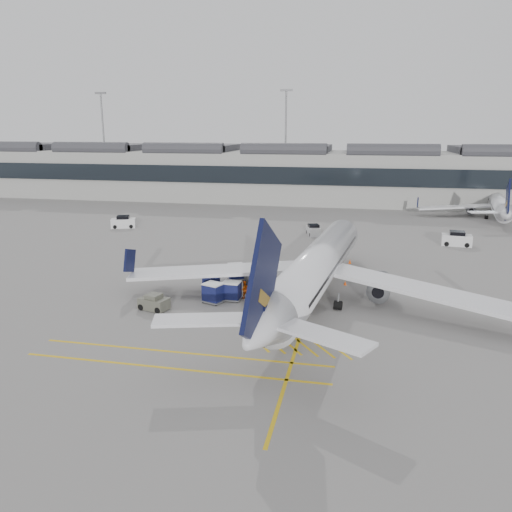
% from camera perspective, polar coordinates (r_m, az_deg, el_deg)
% --- Properties ---
extents(ground, '(220.00, 220.00, 0.00)m').
position_cam_1_polar(ground, '(46.96, -6.43, -5.60)').
color(ground, gray).
rests_on(ground, ground).
extents(terminal, '(200.00, 20.45, 12.40)m').
position_cam_1_polar(terminal, '(115.08, 4.80, 9.40)').
color(terminal, '#9E9E99').
rests_on(terminal, ground).
extents(light_masts, '(113.00, 0.60, 25.45)m').
position_cam_1_polar(light_masts, '(128.84, 4.92, 13.63)').
color(light_masts, slate).
rests_on(light_masts, ground).
extents(apron_markings, '(0.25, 60.00, 0.01)m').
position_cam_1_polar(apron_markings, '(54.41, 6.98, -2.81)').
color(apron_markings, gold).
rests_on(apron_markings, ground).
extents(airliner_main, '(36.71, 40.32, 10.74)m').
position_cam_1_polar(airliner_main, '(47.38, 6.81, -1.42)').
color(airliner_main, silver).
rests_on(airliner_main, ground).
extents(airliner_far, '(28.56, 31.44, 8.41)m').
position_cam_1_polar(airliner_far, '(101.61, 26.04, 5.26)').
color(airliner_far, silver).
rests_on(airliner_far, ground).
extents(belt_loader, '(4.26, 2.51, 1.69)m').
position_cam_1_polar(belt_loader, '(50.15, 2.46, -3.62)').
color(belt_loader, silver).
rests_on(belt_loader, ground).
extents(baggage_cart_a, '(1.92, 1.64, 1.87)m').
position_cam_1_polar(baggage_cart_a, '(51.57, -5.14, -2.56)').
color(baggage_cart_a, gray).
rests_on(baggage_cart_a, ground).
extents(baggage_cart_b, '(1.83, 1.54, 1.86)m').
position_cam_1_polar(baggage_cart_b, '(47.67, -2.81, -3.95)').
color(baggage_cart_b, gray).
rests_on(baggage_cart_b, ground).
extents(baggage_cart_c, '(2.23, 2.04, 1.91)m').
position_cam_1_polar(baggage_cart_c, '(47.14, -4.91, -4.17)').
color(baggage_cart_c, gray).
rests_on(baggage_cart_c, ground).
extents(baggage_cart_d, '(2.14, 2.00, 1.79)m').
position_cam_1_polar(baggage_cart_d, '(54.07, -2.30, -1.76)').
color(baggage_cart_d, gray).
rests_on(baggage_cart_d, ground).
extents(ramp_agent_a, '(0.66, 0.68, 1.57)m').
position_cam_1_polar(ramp_agent_a, '(52.03, 4.37, -2.64)').
color(ramp_agent_a, '#FF530D').
rests_on(ramp_agent_a, ground).
extents(ramp_agent_b, '(1.07, 1.00, 1.76)m').
position_cam_1_polar(ramp_agent_b, '(48.25, -1.36, -3.86)').
color(ramp_agent_b, '#DC4C0B').
rests_on(ramp_agent_b, ground).
extents(pushback_tug, '(2.91, 2.18, 1.46)m').
position_cam_1_polar(pushback_tug, '(46.32, -11.57, -5.25)').
color(pushback_tug, '#545447').
rests_on(pushback_tug, ground).
extents(safety_cone_nose, '(0.38, 0.38, 0.52)m').
position_cam_1_polar(safety_cone_nose, '(61.81, 10.68, -0.62)').
color(safety_cone_nose, '#F24C0A').
rests_on(safety_cone_nose, ground).
extents(safety_cone_engine, '(0.32, 0.32, 0.44)m').
position_cam_1_polar(safety_cone_engine, '(53.28, 10.16, -3.06)').
color(safety_cone_engine, '#F24C0A').
rests_on(safety_cone_engine, ground).
extents(service_van_left, '(4.32, 3.14, 2.00)m').
position_cam_1_polar(service_van_left, '(85.76, -14.91, 3.74)').
color(service_van_left, silver).
rests_on(service_van_left, ground).
extents(service_van_mid, '(2.59, 3.63, 1.68)m').
position_cam_1_polar(service_van_mid, '(77.50, 6.58, 2.94)').
color(service_van_mid, silver).
rests_on(service_van_mid, ground).
extents(service_van_right, '(4.16, 2.38, 2.05)m').
position_cam_1_polar(service_van_right, '(75.51, 21.95, 1.80)').
color(service_van_right, silver).
rests_on(service_van_right, ground).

